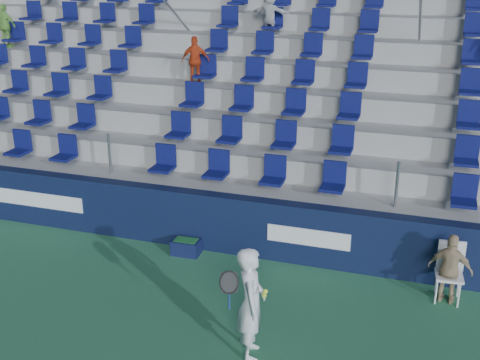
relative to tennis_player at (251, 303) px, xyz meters
name	(u,v)px	position (x,y,z in m)	size (l,w,h in m)	color
ground	(173,340)	(-1.26, -0.05, -0.89)	(70.00, 70.00, 0.00)	#32754B
sponsor_wall	(236,225)	(-1.26, 3.10, -0.29)	(24.00, 0.32, 1.20)	#0F1838
grandstand	(296,95)	(-1.25, 8.19, 1.25)	(24.00, 8.17, 6.63)	gray
tennis_player	(251,303)	(0.00, 0.00, 0.00)	(0.70, 0.74, 1.77)	white
line_judge_chair	(450,267)	(2.80, 2.61, -0.29)	(0.49, 0.50, 1.04)	white
line_judge	(450,269)	(2.80, 2.45, -0.25)	(0.74, 0.31, 1.27)	tan
ball_bin	(186,246)	(-2.18, 2.70, -0.72)	(0.57, 0.38, 0.31)	#10163B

